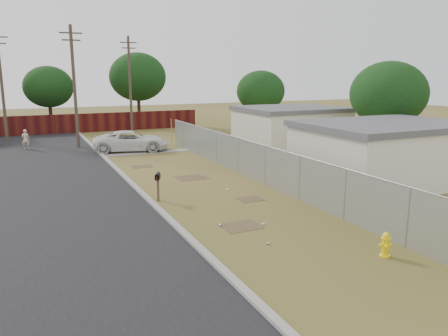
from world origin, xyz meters
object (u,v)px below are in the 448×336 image
mailbox (158,179)px  pickup_truck (131,141)px  pedestrian (26,139)px  fire_hydrant (386,245)px

mailbox → pickup_truck: 13.34m
mailbox → pedestrian: (-5.03, 17.19, -0.24)m
pickup_truck → pedestrian: pedestrian is taller
mailbox → pickup_truck: bearing=81.8°
fire_hydrant → pickup_truck: bearing=96.9°
mailbox → pickup_truck: size_ratio=0.24×
fire_hydrant → pickup_truck: pickup_truck is taller
fire_hydrant → pedestrian: pedestrian is taller
pickup_truck → fire_hydrant: bearing=-158.8°
fire_hydrant → pedestrian: (-9.59, 25.97, 0.37)m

